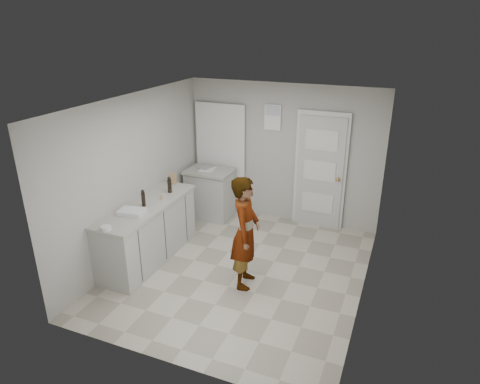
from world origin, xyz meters
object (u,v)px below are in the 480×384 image
at_px(person, 245,233).
at_px(egg_bowl, 106,228).
at_px(cake_mix_box, 173,179).
at_px(baking_dish, 132,212).
at_px(oil_cruet_a, 170,185).
at_px(oil_cruet_b, 143,198).
at_px(spice_jar, 162,197).

relative_size(person, egg_bowl, 11.96).
distance_m(cake_mix_box, baking_dish, 1.26).
bearing_deg(person, oil_cruet_a, 57.96).
distance_m(person, oil_cruet_a, 1.68).
relative_size(oil_cruet_a, baking_dish, 0.69).
height_order(cake_mix_box, baking_dish, cake_mix_box).
xyz_separation_m(oil_cruet_b, egg_bowl, (-0.02, -0.84, -0.10)).
bearing_deg(spice_jar, egg_bowl, -96.59).
relative_size(cake_mix_box, spice_jar, 2.51).
relative_size(oil_cruet_b, egg_bowl, 1.95).
xyz_separation_m(baking_dish, egg_bowl, (-0.02, -0.54, -0.00)).
distance_m(person, oil_cruet_b, 1.63).
xyz_separation_m(person, baking_dish, (-1.62, -0.29, 0.15)).
relative_size(person, baking_dish, 4.15).
height_order(cake_mix_box, oil_cruet_b, oil_cruet_b).
height_order(spice_jar, oil_cruet_b, oil_cruet_b).
bearing_deg(oil_cruet_b, cake_mix_box, 94.27).
height_order(spice_jar, oil_cruet_a, oil_cruet_a).
bearing_deg(person, oil_cruet_b, 79.64).
relative_size(cake_mix_box, baking_dish, 0.48).
height_order(spice_jar, baking_dish, spice_jar).
distance_m(person, cake_mix_box, 1.96).
bearing_deg(egg_bowl, baking_dish, 87.94).
height_order(oil_cruet_b, baking_dish, oil_cruet_b).
bearing_deg(baking_dish, egg_bowl, -92.06).
bearing_deg(baking_dish, oil_cruet_a, 84.89).
bearing_deg(oil_cruet_b, baking_dish, -90.71).
xyz_separation_m(person, oil_cruet_a, (-1.54, 0.62, 0.25)).
distance_m(cake_mix_box, egg_bowl, 1.80).
xyz_separation_m(person, cake_mix_box, (-1.69, 0.97, 0.21)).
height_order(spice_jar, egg_bowl, spice_jar).
height_order(cake_mix_box, oil_cruet_a, oil_cruet_a).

